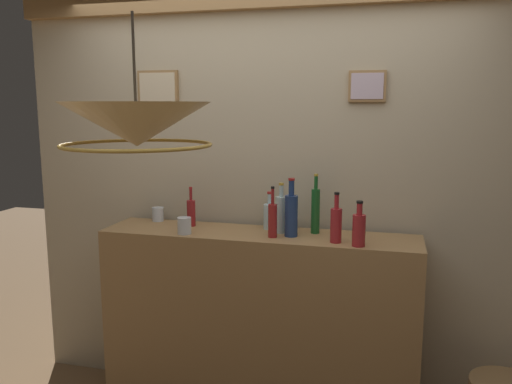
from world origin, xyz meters
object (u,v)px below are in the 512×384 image
object	(u,v)px
liquor_bottle_sherry	(291,214)
glass_tumbler_highball	(184,226)
glass_tumbler_rocks	(158,214)
liquor_bottle_vermouth	(336,224)
liquor_bottle_rye	(315,210)
liquor_bottle_tequila	(270,215)
liquor_bottle_whiskey	(359,229)
liquor_bottle_scotch	(273,219)
liquor_bottle_vodka	(281,213)
pendant_lamp	(136,126)
liquor_bottle_brandy	(191,212)

from	to	relation	value
liquor_bottle_sherry	glass_tumbler_highball	size ratio (longest dim) A/B	3.44
glass_tumbler_rocks	liquor_bottle_sherry	bearing A→B (deg)	-10.65
liquor_bottle_vermouth	glass_tumbler_rocks	distance (m)	1.18
liquor_bottle_rye	liquor_bottle_vermouth	world-z (taller)	liquor_bottle_rye
liquor_bottle_tequila	liquor_bottle_vermouth	world-z (taller)	liquor_bottle_vermouth
liquor_bottle_tequila	glass_tumbler_highball	world-z (taller)	liquor_bottle_tequila
liquor_bottle_sherry	liquor_bottle_whiskey	size ratio (longest dim) A/B	1.37
liquor_bottle_tequila	liquor_bottle_scotch	world-z (taller)	liquor_bottle_scotch
liquor_bottle_rye	liquor_bottle_scotch	distance (m)	0.27
liquor_bottle_vodka	glass_tumbler_highball	size ratio (longest dim) A/B	3.03
glass_tumbler_highball	liquor_bottle_vodka	bearing A→B (deg)	17.58
liquor_bottle_sherry	pendant_lamp	size ratio (longest dim) A/B	0.52
liquor_bottle_scotch	liquor_bottle_brandy	bearing A→B (deg)	165.38
liquor_bottle_rye	liquor_bottle_whiskey	distance (m)	0.34
liquor_bottle_tequila	liquor_bottle_scotch	xyz separation A→B (m)	(0.06, -0.19, 0.02)
liquor_bottle_brandy	glass_tumbler_highball	world-z (taller)	liquor_bottle_brandy
liquor_bottle_scotch	pendant_lamp	bearing A→B (deg)	-118.52
liquor_bottle_tequila	glass_tumbler_highball	bearing A→B (deg)	-151.63
liquor_bottle_vermouth	glass_tumbler_rocks	world-z (taller)	liquor_bottle_vermouth
liquor_bottle_sherry	liquor_bottle_rye	xyz separation A→B (m)	(0.12, 0.10, 0.01)
liquor_bottle_whiskey	glass_tumbler_highball	world-z (taller)	liquor_bottle_whiskey
glass_tumbler_highball	pendant_lamp	size ratio (longest dim) A/B	0.15
liquor_bottle_vermouth	glass_tumbler_highball	bearing A→B (deg)	-177.90
liquor_bottle_whiskey	liquor_bottle_rye	bearing A→B (deg)	139.97
pendant_lamp	liquor_bottle_vermouth	bearing A→B (deg)	43.93
liquor_bottle_brandy	pendant_lamp	size ratio (longest dim) A/B	0.38
liquor_bottle_tequila	pendant_lamp	bearing A→B (deg)	-110.51
liquor_bottle_vodka	liquor_bottle_brandy	size ratio (longest dim) A/B	1.20
glass_tumbler_highball	pendant_lamp	world-z (taller)	pendant_lamp
liquor_bottle_sherry	liquor_bottle_brandy	world-z (taller)	liquor_bottle_sherry
pendant_lamp	glass_tumbler_rocks	bearing A→B (deg)	111.50
liquor_bottle_rye	glass_tumbler_highball	world-z (taller)	liquor_bottle_rye
liquor_bottle_vodka	liquor_bottle_whiskey	distance (m)	0.49
liquor_bottle_vodka	liquor_bottle_sherry	xyz separation A→B (m)	(0.07, -0.07, 0.02)
liquor_bottle_vodka	glass_tumbler_highball	bearing A→B (deg)	-162.42
liquor_bottle_scotch	liquor_bottle_brandy	world-z (taller)	liquor_bottle_scotch
liquor_bottle_vodka	liquor_bottle_rye	size ratio (longest dim) A/B	0.84
liquor_bottle_tequila	liquor_bottle_sherry	distance (m)	0.21
liquor_bottle_vodka	liquor_bottle_brandy	xyz separation A→B (m)	(-0.57, 0.03, -0.03)
liquor_bottle_scotch	liquor_bottle_vermouth	world-z (taller)	liquor_bottle_scotch
liquor_bottle_tequila	glass_tumbler_rocks	size ratio (longest dim) A/B	2.57
glass_tumbler_rocks	pendant_lamp	size ratio (longest dim) A/B	0.14
liquor_bottle_tequila	liquor_bottle_brandy	xyz separation A→B (m)	(-0.49, -0.05, 0.00)
glass_tumbler_rocks	glass_tumbler_highball	xyz separation A→B (m)	(0.29, -0.27, 0.00)
liquor_bottle_whiskey	liquor_bottle_brandy	size ratio (longest dim) A/B	1.00
liquor_bottle_sherry	liquor_bottle_rye	world-z (taller)	liquor_bottle_rye
liquor_bottle_rye	liquor_bottle_scotch	bearing A→B (deg)	-145.16
liquor_bottle_rye	glass_tumbler_highball	bearing A→B (deg)	-164.21
liquor_bottle_tequila	liquor_bottle_vermouth	xyz separation A→B (m)	(0.41, -0.21, 0.02)
liquor_bottle_scotch	glass_tumbler_rocks	distance (m)	0.83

